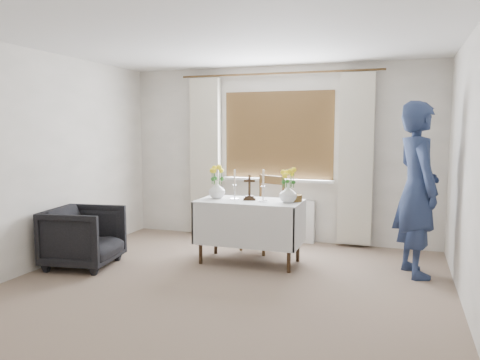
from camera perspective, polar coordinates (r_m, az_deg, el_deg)
name	(u,v)px	position (r m, az deg, el deg)	size (l,w,h in m)	color
ground	(213,296)	(4.66, -3.32, -13.99)	(5.00, 5.00, 0.00)	gray
altar_table	(250,232)	(5.66, 1.19, -6.31)	(1.24, 0.64, 0.76)	silver
wooden_chair	(262,213)	(6.20, 2.71, -4.09)	(0.46, 0.46, 0.99)	brown
armchair	(84,237)	(5.81, -18.52, -6.59)	(0.75, 0.78, 0.71)	black
person	(417,189)	(5.46, 20.78, -1.06)	(0.70, 0.46, 1.91)	navy
radiator	(277,220)	(6.80, 4.48, -4.87)	(1.10, 0.10, 0.60)	white
wooden_cross	(249,187)	(5.60, 1.16, -0.88)	(0.14, 0.10, 0.31)	black
candlestick_left	(235,184)	(5.63, -0.66, -0.55)	(0.10, 0.10, 0.36)	white
candlestick_right	(263,186)	(5.48, 2.85, -0.69)	(0.11, 0.11, 0.38)	white
flower_vase_left	(217,190)	(5.74, -2.84, -1.21)	(0.20, 0.20, 0.21)	silver
flower_vase_right	(288,194)	(5.44, 5.89, -1.65)	(0.20, 0.20, 0.21)	silver
wicker_basket	(293,198)	(5.56, 6.53, -2.18)	(0.21, 0.21, 0.08)	brown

